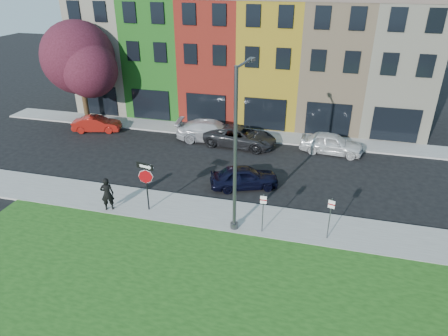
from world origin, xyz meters
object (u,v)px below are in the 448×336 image
(sedan_near, at_px, (244,177))
(street_lamp, at_px, (237,152))
(man, at_px, (107,194))
(stop_sign, at_px, (146,177))

(sedan_near, bearing_deg, street_lamp, 164.74)
(man, height_order, street_lamp, street_lamp)
(sedan_near, distance_m, street_lamp, 5.65)
(sedan_near, xyz_separation_m, street_lamp, (0.47, -4.34, 3.59))
(man, distance_m, street_lamp, 7.84)
(man, bearing_deg, sedan_near, -169.58)
(stop_sign, xyz_separation_m, man, (-2.14, -0.52, -1.05))
(man, distance_m, sedan_near, 8.08)
(man, bearing_deg, street_lamp, 157.82)
(stop_sign, xyz_separation_m, street_lamp, (5.01, -0.32, 2.15))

